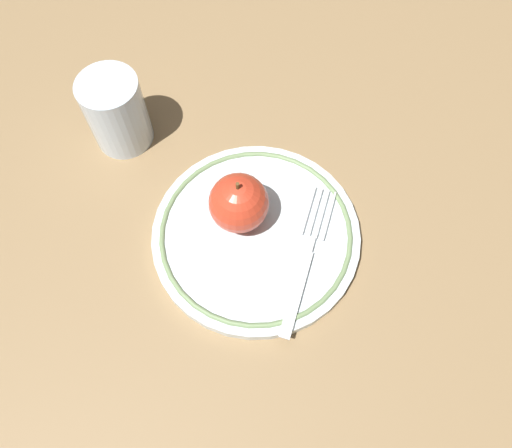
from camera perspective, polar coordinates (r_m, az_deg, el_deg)
name	(u,v)px	position (r m, az deg, el deg)	size (l,w,h in m)	color
ground_plane	(240,223)	(0.58, -1.83, 0.08)	(2.00, 2.00, 0.00)	olive
plate	(256,235)	(0.56, 0.00, -1.24)	(0.23, 0.23, 0.02)	silver
apple_red_whole	(241,201)	(0.53, -1.74, 2.64)	(0.07, 0.07, 0.07)	red
fork	(305,263)	(0.54, 5.60, -4.48)	(0.18, 0.06, 0.00)	silver
drinking_glass	(116,112)	(0.62, -15.66, 12.20)	(0.07, 0.07, 0.10)	silver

